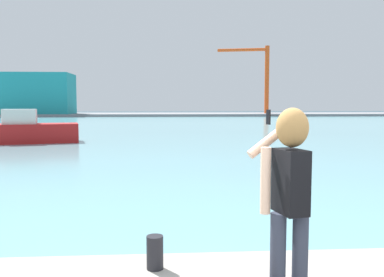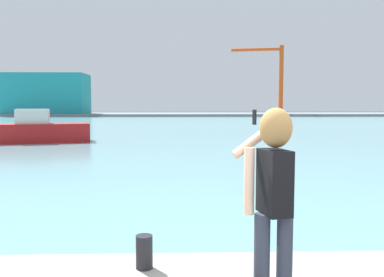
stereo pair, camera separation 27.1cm
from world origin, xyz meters
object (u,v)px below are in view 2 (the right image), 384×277
(port_crane, at_px, (274,72))
(harbor_bollard, at_px, (144,252))
(boat_moored, at_px, (43,130))
(person_photographer, at_px, (273,186))
(warehouse_left, at_px, (47,94))

(port_crane, bearing_deg, harbor_bollard, -104.11)
(harbor_bollard, height_order, boat_moored, boat_moored)
(person_photographer, xyz_separation_m, harbor_bollard, (-1.19, 0.84, -0.88))
(warehouse_left, bearing_deg, boat_moored, -72.40)
(person_photographer, relative_size, warehouse_left, 0.10)
(harbor_bollard, distance_m, port_crane, 90.79)
(port_crane, bearing_deg, boat_moored, -115.00)
(harbor_bollard, relative_size, port_crane, 0.02)
(boat_moored, xyz_separation_m, port_crane, (30.49, 65.38, 9.19))
(person_photographer, relative_size, boat_moored, 0.29)
(person_photographer, distance_m, warehouse_left, 91.75)
(person_photographer, bearing_deg, port_crane, -25.42)
(boat_moored, height_order, port_crane, port_crane)
(warehouse_left, distance_m, port_crane, 50.96)
(boat_moored, bearing_deg, person_photographer, -81.44)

